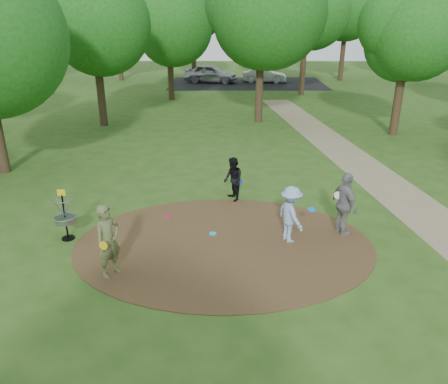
{
  "coord_description": "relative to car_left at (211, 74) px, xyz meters",
  "views": [
    {
      "loc": [
        0.05,
        -10.81,
        6.06
      ],
      "look_at": [
        0.0,
        1.2,
        1.1
      ],
      "focal_mm": 35.0,
      "sensor_mm": 36.0,
      "label": 1
    }
  ],
  "objects": [
    {
      "name": "parking_lot",
      "position": [
        3.33,
        -0.43,
        -0.81
      ],
      "size": [
        14.0,
        8.0,
        0.01
      ],
      "primitive_type": "cube",
      "color": "black",
      "rests_on": "ground"
    },
    {
      "name": "footpath",
      "position": [
        7.83,
        -28.43,
        -0.81
      ],
      "size": [
        7.55,
        39.89,
        0.01
      ],
      "primitive_type": "cube",
      "rotation": [
        0.0,
        0.0,
        0.14
      ],
      "color": "#8C7A5B",
      "rests_on": "ground"
    },
    {
      "name": "disc_ground_cyan",
      "position": [
        1.01,
        -29.84,
        -0.79
      ],
      "size": [
        0.22,
        0.22,
        0.02
      ],
      "primitive_type": "cylinder",
      "color": "#1BB3DB",
      "rests_on": "dirt_clearing"
    },
    {
      "name": "player_observer_with_disc",
      "position": [
        -1.46,
        -31.96,
        0.12
      ],
      "size": [
        0.76,
        0.82,
        1.88
      ],
      "color": "#5C6339",
      "rests_on": "ground"
    },
    {
      "name": "tree_ring",
      "position": [
        3.45,
        -21.8,
        4.42
      ],
      "size": [
        37.22,
        45.49,
        9.0
      ],
      "color": "#332316",
      "rests_on": "ground"
    },
    {
      "name": "dirt_clearing",
      "position": [
        1.33,
        -30.43,
        -0.81
      ],
      "size": [
        8.4,
        8.4,
        0.02
      ],
      "primitive_type": "cylinder",
      "color": "#47301C",
      "rests_on": "ground"
    },
    {
      "name": "player_throwing_with_disc",
      "position": [
        3.21,
        -30.21,
        0.01
      ],
      "size": [
        1.22,
        1.23,
        1.66
      ],
      "color": "#93ACDC",
      "rests_on": "ground"
    },
    {
      "name": "disc_golf_basket",
      "position": [
        -3.17,
        -30.13,
        0.06
      ],
      "size": [
        0.63,
        0.63,
        1.54
      ],
      "color": "black",
      "rests_on": "ground"
    },
    {
      "name": "car_right",
      "position": [
        4.94,
        0.05,
        -0.16
      ],
      "size": [
        4.11,
        1.87,
        1.31
      ],
      "primitive_type": "imported",
      "rotation": [
        0.0,
        0.0,
        1.45
      ],
      "color": "#ABACB3",
      "rests_on": "ground"
    },
    {
      "name": "disc_ground_red",
      "position": [
        -0.46,
        -28.71,
        -0.79
      ],
      "size": [
        0.22,
        0.22,
        0.02
      ],
      "primitive_type": "cylinder",
      "color": "#C7133D",
      "rests_on": "dirt_clearing"
    },
    {
      "name": "car_left",
      "position": [
        0.0,
        0.0,
        0.0
      ],
      "size": [
        5.09,
        2.83,
        1.64
      ],
      "primitive_type": "imported",
      "rotation": [
        0.0,
        0.0,
        1.38
      ],
      "color": "#9D9DA4",
      "rests_on": "ground"
    },
    {
      "name": "ground",
      "position": [
        1.33,
        -30.43,
        -0.82
      ],
      "size": [
        100.0,
        100.0,
        0.0
      ],
      "primitive_type": "plane",
      "color": "#2D5119",
      "rests_on": "ground"
    },
    {
      "name": "player_waiting_with_disc",
      "position": [
        4.81,
        -29.79,
        0.14
      ],
      "size": [
        0.8,
        1.21,
        1.91
      ],
      "color": "gray",
      "rests_on": "ground"
    },
    {
      "name": "player_walking_with_disc",
      "position": [
        1.64,
        -27.29,
        -0.05
      ],
      "size": [
        0.8,
        0.9,
        1.53
      ],
      "color": "black",
      "rests_on": "ground"
    }
  ]
}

